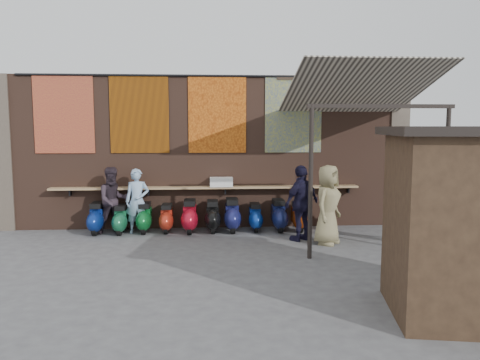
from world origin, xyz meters
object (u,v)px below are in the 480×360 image
(scooter_stool_5, at_px, (213,216))
(scooter_stool_8, at_px, (279,215))
(shelf_box, at_px, (221,182))
(scooter_stool_9, at_px, (298,217))
(scooter_stool_7, at_px, (255,217))
(scooter_stool_3, at_px, (167,218))
(scooter_stool_6, at_px, (232,215))
(diner_right, at_px, (114,200))
(shopper_tan, at_px, (328,205))
(scooter_stool_0, at_px, (97,218))
(shopper_grey, at_px, (427,209))
(scooter_stool_1, at_px, (121,219))
(diner_left, at_px, (137,201))
(shopper_navy, at_px, (302,203))
(scooter_stool_4, at_px, (190,216))
(scooter_stool_2, at_px, (145,218))

(scooter_stool_5, xyz_separation_m, scooter_stool_8, (1.71, -0.01, 0.01))
(shelf_box, xyz_separation_m, scooter_stool_9, (1.98, -0.34, -0.88))
(scooter_stool_7, distance_m, scooter_stool_8, 0.61)
(scooter_stool_3, height_order, scooter_stool_9, scooter_stool_9)
(scooter_stool_3, height_order, scooter_stool_6, scooter_stool_6)
(diner_right, relative_size, shopper_tan, 0.92)
(scooter_stool_0, relative_size, shopper_grey, 0.47)
(scooter_stool_1, bearing_deg, shelf_box, 7.64)
(diner_left, height_order, shopper_grey, shopper_grey)
(scooter_stool_0, height_order, scooter_stool_3, scooter_stool_0)
(scooter_stool_3, distance_m, scooter_stool_5, 1.17)
(scooter_stool_3, distance_m, shopper_navy, 3.48)
(diner_right, bearing_deg, shopper_navy, -38.90)
(shelf_box, xyz_separation_m, scooter_stool_3, (-1.40, -0.26, -0.89))
(scooter_stool_1, xyz_separation_m, shopper_tan, (4.91, -1.41, 0.55))
(scooter_stool_5, relative_size, scooter_stool_8, 0.99)
(diner_left, bearing_deg, shelf_box, 3.57)
(shelf_box, height_order, scooter_stool_9, shelf_box)
(scooter_stool_1, bearing_deg, scooter_stool_6, 0.88)
(shopper_navy, relative_size, shopper_grey, 1.04)
(shelf_box, distance_m, scooter_stool_4, 1.21)
(diner_right, height_order, shopper_navy, shopper_navy)
(scooter_stool_5, relative_size, scooter_stool_6, 0.95)
(scooter_stool_1, height_order, shopper_grey, shopper_grey)
(scooter_stool_7, bearing_deg, diner_left, -179.11)
(scooter_stool_4, xyz_separation_m, scooter_stool_5, (0.58, 0.05, -0.02))
(scooter_stool_6, xyz_separation_m, scooter_stool_9, (1.71, -0.05, -0.05))
(scooter_stool_0, xyz_separation_m, shopper_grey, (7.65, -1.85, 0.47))
(scooter_stool_0, height_order, scooter_stool_6, scooter_stool_6)
(scooter_stool_9, distance_m, shopper_tan, 1.55)
(shopper_grey, bearing_deg, scooter_stool_7, -5.92)
(scooter_stool_0, distance_m, scooter_stool_5, 2.91)
(scooter_stool_0, distance_m, shopper_grey, 7.88)
(scooter_stool_4, bearing_deg, diner_left, 178.64)
(scooter_stool_3, height_order, scooter_stool_7, scooter_stool_3)
(scooter_stool_0, height_order, scooter_stool_7, scooter_stool_0)
(scooter_stool_6, distance_m, diner_right, 3.01)
(scooter_stool_1, distance_m, scooter_stool_9, 4.52)
(diner_left, xyz_separation_m, diner_right, (-0.59, 0.00, 0.02))
(scooter_stool_2, relative_size, scooter_stool_4, 0.91)
(scooter_stool_2, xyz_separation_m, scooter_stool_4, (1.14, -0.08, 0.04))
(scooter_stool_5, bearing_deg, scooter_stool_7, 1.69)
(shelf_box, distance_m, scooter_stool_3, 1.68)
(scooter_stool_5, relative_size, shopper_tan, 0.46)
(scooter_stool_5, distance_m, scooter_stool_6, 0.50)
(shopper_navy, bearing_deg, scooter_stool_6, -70.37)
(shelf_box, distance_m, scooter_stool_2, 2.16)
(shopper_navy, bearing_deg, scooter_stool_2, -52.32)
(scooter_stool_4, bearing_deg, shopper_tan, -24.00)
(shelf_box, relative_size, diner_left, 0.36)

